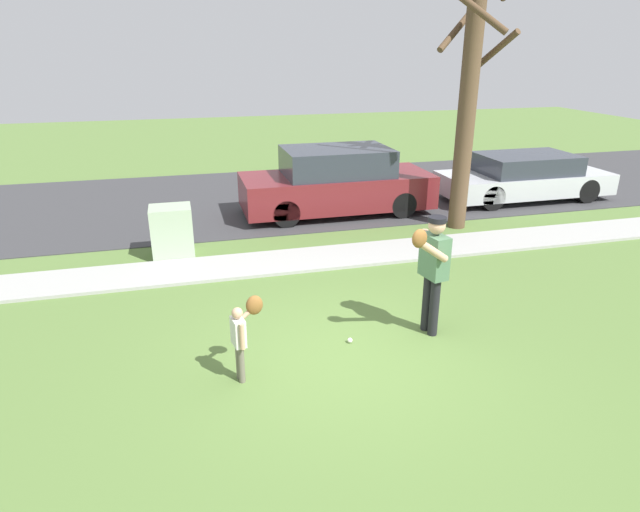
{
  "coord_description": "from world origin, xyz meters",
  "views": [
    {
      "loc": [
        -1.99,
        -6.14,
        3.97
      ],
      "look_at": [
        -0.04,
        1.29,
        1.0
      ],
      "focal_mm": 30.58,
      "sensor_mm": 36.0,
      "label": 1
    }
  ],
  "objects_px": {
    "person_child": "(243,329)",
    "parked_sedan_silver": "(524,177)",
    "person_adult": "(432,263)",
    "parked_suv_maroon": "(336,182)",
    "utility_cabinet": "(172,232)",
    "baseball": "(350,340)",
    "street_tree_near": "(469,90)"
  },
  "relations": [
    {
      "from": "street_tree_near",
      "to": "utility_cabinet",
      "type": "bearing_deg",
      "value": -177.4
    },
    {
      "from": "person_child",
      "to": "street_tree_near",
      "type": "distance_m",
      "value": 7.86
    },
    {
      "from": "person_child",
      "to": "parked_suv_maroon",
      "type": "relative_size",
      "value": 0.23
    },
    {
      "from": "baseball",
      "to": "street_tree_near",
      "type": "height_order",
      "value": "street_tree_near"
    },
    {
      "from": "utility_cabinet",
      "to": "street_tree_near",
      "type": "distance_m",
      "value": 6.94
    },
    {
      "from": "person_child",
      "to": "utility_cabinet",
      "type": "height_order",
      "value": "person_child"
    },
    {
      "from": "person_child",
      "to": "baseball",
      "type": "bearing_deg",
      "value": 6.34
    },
    {
      "from": "person_child",
      "to": "street_tree_near",
      "type": "bearing_deg",
      "value": 30.73
    },
    {
      "from": "person_child",
      "to": "parked_sedan_silver",
      "type": "height_order",
      "value": "parked_sedan_silver"
    },
    {
      "from": "person_adult",
      "to": "street_tree_near",
      "type": "xyz_separation_m",
      "value": [
        2.86,
        4.49,
        1.98
      ]
    },
    {
      "from": "person_child",
      "to": "street_tree_near",
      "type": "relative_size",
      "value": 0.18
    },
    {
      "from": "parked_suv_maroon",
      "to": "parked_sedan_silver",
      "type": "relative_size",
      "value": 1.02
    },
    {
      "from": "person_adult",
      "to": "parked_suv_maroon",
      "type": "relative_size",
      "value": 0.38
    },
    {
      "from": "person_adult",
      "to": "utility_cabinet",
      "type": "height_order",
      "value": "person_adult"
    },
    {
      "from": "utility_cabinet",
      "to": "parked_suv_maroon",
      "type": "height_order",
      "value": "parked_suv_maroon"
    },
    {
      "from": "baseball",
      "to": "parked_suv_maroon",
      "type": "distance_m",
      "value": 6.53
    },
    {
      "from": "person_child",
      "to": "parked_suv_maroon",
      "type": "xyz_separation_m",
      "value": [
        3.19,
        6.76,
        0.1
      ]
    },
    {
      "from": "baseball",
      "to": "parked_suv_maroon",
      "type": "xyz_separation_m",
      "value": [
        1.63,
        6.28,
        0.75
      ]
    },
    {
      "from": "baseball",
      "to": "parked_suv_maroon",
      "type": "height_order",
      "value": "parked_suv_maroon"
    },
    {
      "from": "person_adult",
      "to": "parked_sedan_silver",
      "type": "distance_m",
      "value": 8.54
    },
    {
      "from": "person_child",
      "to": "baseball",
      "type": "xyz_separation_m",
      "value": [
        1.56,
        0.48,
        -0.65
      ]
    },
    {
      "from": "person_child",
      "to": "baseball",
      "type": "distance_m",
      "value": 1.75
    },
    {
      "from": "parked_suv_maroon",
      "to": "person_adult",
      "type": "bearing_deg",
      "value": 86.03
    },
    {
      "from": "parked_suv_maroon",
      "to": "person_child",
      "type": "bearing_deg",
      "value": 64.77
    },
    {
      "from": "parked_sedan_silver",
      "to": "parked_suv_maroon",
      "type": "bearing_deg",
      "value": -0.26
    },
    {
      "from": "street_tree_near",
      "to": "parked_sedan_silver",
      "type": "distance_m",
      "value": 4.22
    },
    {
      "from": "person_adult",
      "to": "person_child",
      "type": "distance_m",
      "value": 2.82
    },
    {
      "from": "utility_cabinet",
      "to": "parked_sedan_silver",
      "type": "bearing_deg",
      "value": 12.44
    },
    {
      "from": "utility_cabinet",
      "to": "parked_suv_maroon",
      "type": "xyz_separation_m",
      "value": [
        4.02,
        2.09,
        0.28
      ]
    },
    {
      "from": "person_adult",
      "to": "parked_sedan_silver",
      "type": "height_order",
      "value": "person_adult"
    },
    {
      "from": "person_adult",
      "to": "parked_suv_maroon",
      "type": "bearing_deg",
      "value": -104.76
    },
    {
      "from": "person_adult",
      "to": "person_child",
      "type": "bearing_deg",
      "value": -1.1
    }
  ]
}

